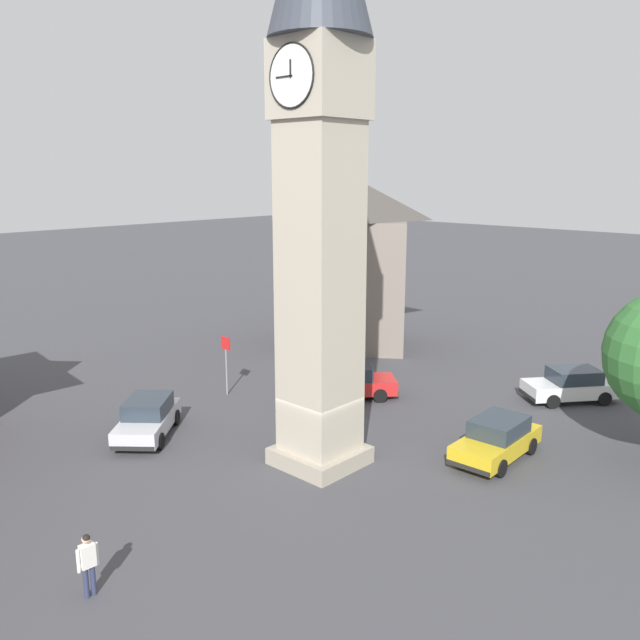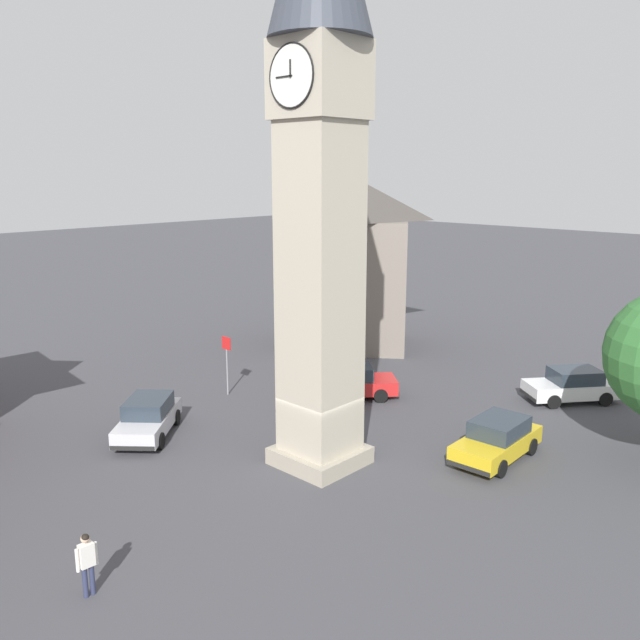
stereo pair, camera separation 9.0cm
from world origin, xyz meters
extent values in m
plane|color=#424247|center=(0.00, 0.00, 0.00)|extent=(200.00, 200.00, 0.00)
cube|color=#A59C89|center=(0.00, 0.00, 0.30)|extent=(2.79, 2.79, 0.60)
cube|color=#B7AD99|center=(0.00, 0.00, 6.25)|extent=(2.23, 2.23, 11.30)
cube|color=#B7AD99|center=(0.00, 0.00, 13.13)|extent=(2.50, 2.50, 2.45)
cylinder|color=white|center=(0.00, 1.28, 13.13)|extent=(1.87, 0.04, 1.87)
torus|color=black|center=(0.00, 1.29, 13.13)|extent=(1.93, 0.06, 1.93)
cube|color=black|center=(0.00, 1.32, 13.34)|extent=(0.05, 0.02, 0.52)
cube|color=black|center=(0.28, 1.32, 13.13)|extent=(0.71, 0.02, 0.04)
cylinder|color=white|center=(0.00, -1.28, 13.13)|extent=(1.87, 0.04, 1.87)
torus|color=black|center=(0.00, -1.29, 13.13)|extent=(1.93, 0.06, 1.93)
cube|color=gold|center=(-4.47, -4.64, 0.59)|extent=(1.83, 4.15, 0.64)
cube|color=#28333D|center=(-4.46, -4.79, 1.21)|extent=(1.62, 2.15, 0.64)
cylinder|color=black|center=(-5.30, -3.44, 0.32)|extent=(0.24, 0.65, 0.64)
cylinder|color=black|center=(-3.71, -3.39, 0.32)|extent=(0.24, 0.65, 0.64)
cylinder|color=black|center=(-5.23, -5.89, 0.32)|extent=(0.24, 0.65, 0.64)
cylinder|color=black|center=(-3.63, -5.85, 0.32)|extent=(0.24, 0.65, 0.64)
cube|color=black|center=(-4.53, -2.62, 0.37)|extent=(1.67, 0.17, 0.16)
cube|color=white|center=(-3.87, -12.62, 0.59)|extent=(3.89, 4.26, 0.64)
cube|color=#28333D|center=(-3.96, -12.73, 1.21)|extent=(2.53, 2.61, 0.64)
cylinder|color=black|center=(-3.72, -11.16, 0.32)|extent=(0.57, 0.64, 0.64)
cylinder|color=black|center=(-2.48, -12.16, 0.32)|extent=(0.57, 0.64, 0.64)
cylinder|color=black|center=(-5.26, -13.08, 0.32)|extent=(0.57, 0.64, 0.64)
cylinder|color=black|center=(-4.01, -14.08, 0.32)|extent=(0.57, 0.64, 0.64)
cube|color=black|center=(-2.61, -11.04, 0.37)|extent=(1.38, 1.14, 0.16)
cube|color=red|center=(3.77, -6.15, 0.59)|extent=(4.00, 4.19, 0.64)
cube|color=#28333D|center=(3.87, -6.04, 1.21)|extent=(2.56, 2.61, 0.64)
cylinder|color=black|center=(3.55, -7.60, 0.32)|extent=(0.59, 0.62, 0.64)
cylinder|color=black|center=(2.36, -6.53, 0.32)|extent=(0.59, 0.62, 0.64)
cylinder|color=black|center=(5.19, -5.76, 0.32)|extent=(0.59, 0.62, 0.64)
cylinder|color=black|center=(3.99, -4.70, 0.32)|extent=(0.59, 0.62, 0.64)
cube|color=black|center=(2.43, -7.66, 0.37)|extent=(1.32, 1.20, 0.16)
cube|color=silver|center=(6.68, 2.87, 0.59)|extent=(3.98, 4.20, 0.64)
cube|color=#28333D|center=(6.78, 2.75, 1.21)|extent=(2.56, 2.61, 0.64)
cylinder|color=black|center=(5.26, 3.26, 0.32)|extent=(0.59, 0.63, 0.64)
cylinder|color=black|center=(6.47, 4.32, 0.32)|extent=(0.59, 0.63, 0.64)
cylinder|color=black|center=(6.89, 1.41, 0.32)|extent=(0.59, 0.63, 0.64)
cylinder|color=black|center=(8.09, 2.47, 0.32)|extent=(0.59, 0.63, 0.64)
cube|color=black|center=(5.35, 4.39, 0.37)|extent=(1.33, 1.19, 0.16)
cylinder|color=#2D3351|center=(-1.04, 9.56, 0.41)|extent=(0.13, 0.13, 0.82)
cylinder|color=#2D3351|center=(-1.05, 9.38, 0.41)|extent=(0.13, 0.13, 0.82)
cube|color=white|center=(-1.05, 9.47, 1.12)|extent=(0.24, 0.37, 0.60)
cylinder|color=white|center=(-1.03, 9.71, 1.07)|extent=(0.09, 0.09, 0.60)
cylinder|color=white|center=(-1.06, 9.24, 1.07)|extent=(0.09, 0.09, 0.60)
sphere|color=beige|center=(-1.05, 9.47, 1.57)|extent=(0.22, 0.22, 0.22)
sphere|color=black|center=(-1.06, 9.47, 1.59)|extent=(0.20, 0.20, 0.20)
cube|color=slate|center=(10.00, -13.28, 3.77)|extent=(8.44, 8.25, 7.54)
pyramid|color=#47423D|center=(10.00, -13.28, 8.77)|extent=(8.86, 8.66, 2.47)
cube|color=#422819|center=(8.34, -11.08, 1.05)|extent=(0.93, 0.73, 2.10)
cylinder|color=gray|center=(8.28, -2.45, 1.10)|extent=(0.07, 0.07, 2.20)
cube|color=red|center=(8.28, -2.45, 2.50)|extent=(0.60, 0.04, 0.60)
camera|label=1|loc=(-15.07, 16.13, 10.33)|focal=37.00mm
camera|label=2|loc=(-15.14, 16.07, 10.33)|focal=37.00mm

